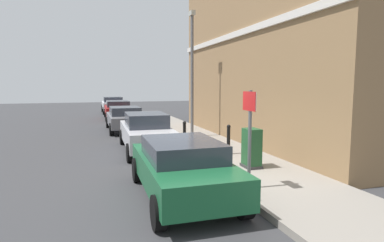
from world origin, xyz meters
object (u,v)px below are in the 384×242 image
at_px(car_silver, 146,132).
at_px(lamppost, 192,69).
at_px(street_sign, 250,125).
at_px(car_grey, 125,118).
at_px(car_red, 118,109).
at_px(car_white, 113,105).
at_px(bollard_near_cabinet, 229,138).
at_px(utility_cabinet, 252,150).
at_px(car_green, 182,167).
at_px(bollard_far_kerb, 184,134).

height_order(car_silver, lamppost, lamppost).
bearing_deg(street_sign, car_grey, 98.31).
bearing_deg(car_red, lamppost, -164.67).
height_order(car_white, lamppost, lamppost).
distance_m(car_silver, bollard_near_cabinet, 3.29).
distance_m(utility_cabinet, lamppost, 6.53).
distance_m(utility_cabinet, street_sign, 2.20).
distance_m(car_grey, car_red, 6.43).
bearing_deg(car_grey, car_white, -0.90).
xyz_separation_m(car_green, car_red, (0.01, 17.54, 0.01)).
xyz_separation_m(car_white, street_sign, (1.51, -23.13, 0.92)).
bearing_deg(car_white, lamppost, -170.61).
distance_m(utility_cabinet, bollard_far_kerb, 3.54).
xyz_separation_m(car_white, lamppost, (2.57, -15.45, 2.56)).
bearing_deg(car_grey, street_sign, -171.86).
relative_size(car_green, car_silver, 0.92).
xyz_separation_m(car_green, lamppost, (2.59, 7.38, 2.58)).
distance_m(car_white, street_sign, 23.20).
bearing_deg(bollard_near_cabinet, lamppost, 90.38).
distance_m(bollard_near_cabinet, lamppost, 4.86).
height_order(car_grey, car_white, car_white).
height_order(utility_cabinet, lamppost, lamppost).
height_order(car_green, lamppost, lamppost).
bearing_deg(lamppost, car_red, 104.27).
height_order(utility_cabinet, street_sign, street_sign).
distance_m(bollard_near_cabinet, street_sign, 3.86).
distance_m(car_green, car_red, 17.54).
distance_m(car_red, car_white, 5.29).
height_order(car_red, street_sign, street_sign).
distance_m(car_grey, street_sign, 11.57).
distance_m(car_green, street_sign, 1.83).
bearing_deg(bollard_near_cabinet, car_white, 97.57).
xyz_separation_m(car_green, car_silver, (0.08, 5.36, 0.04)).
distance_m(car_green, utility_cabinet, 2.88).
distance_m(car_green, car_silver, 5.36).
bearing_deg(utility_cabinet, car_white, 96.66).
bearing_deg(car_silver, bollard_near_cabinet, -127.95).
bearing_deg(utility_cabinet, car_silver, 121.72).
bearing_deg(car_silver, utility_cabinet, -146.92).
bearing_deg(car_white, car_red, 179.82).
height_order(car_silver, car_white, car_silver).
xyz_separation_m(car_silver, bollard_far_kerb, (1.38, -0.58, -0.06)).
relative_size(bollard_far_kerb, street_sign, 0.45).
height_order(car_grey, street_sign, street_sign).
relative_size(car_green, bollard_far_kerb, 3.96).
distance_m(car_white, bollard_near_cabinet, 19.73).
bearing_deg(bollard_near_cabinet, utility_cabinet, -93.06).
distance_m(car_silver, lamppost, 4.11).
xyz_separation_m(bollard_near_cabinet, bollard_far_kerb, (-1.16, 1.51, 0.00)).
xyz_separation_m(car_red, car_white, (0.01, 5.29, 0.02)).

